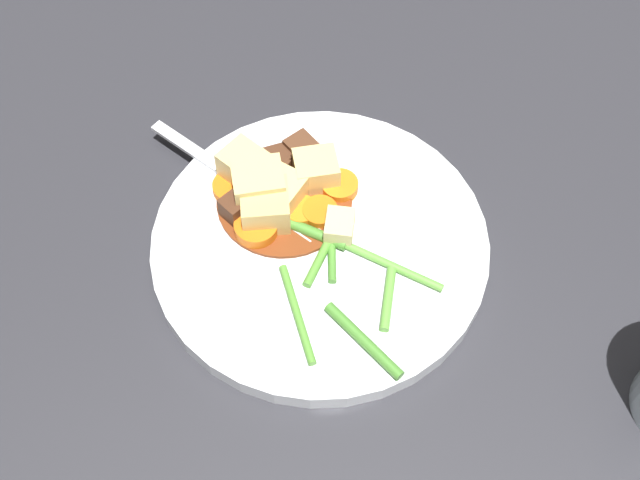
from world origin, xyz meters
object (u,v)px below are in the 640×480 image
object	(u,v)px
potato_chunk_3	(337,222)
meat_chunk_4	(236,208)
carrot_slice_2	(256,228)
potato_chunk_0	(259,187)
meat_chunk_1	(248,159)
meat_chunk_3	(302,150)
meat_chunk_0	(277,158)
carrot_slice_3	(233,187)
dinner_plate	(320,245)
meat_chunk_2	(273,175)
potato_chunk_1	(265,207)
potato_chunk_4	(316,171)
carrot_slice_0	(320,213)
potato_chunk_5	(280,192)
potato_chunk_2	(245,167)
fork	(239,181)
carrot_slice_1	(301,211)
carrot_slice_4	(340,186)

from	to	relation	value
potato_chunk_3	meat_chunk_4	bearing A→B (deg)	61.17
carrot_slice_2	meat_chunk_4	world-z (taller)	meat_chunk_4
potato_chunk_0	meat_chunk_1	bearing A→B (deg)	-3.05
meat_chunk_3	meat_chunk_0	bearing A→B (deg)	89.73
meat_chunk_4	carrot_slice_3	bearing A→B (deg)	-8.96
dinner_plate	meat_chunk_0	world-z (taller)	meat_chunk_0
meat_chunk_2	potato_chunk_1	bearing A→B (deg)	152.58
dinner_plate	potato_chunk_4	size ratio (longest dim) A/B	7.69
carrot_slice_3	meat_chunk_0	size ratio (longest dim) A/B	1.44
meat_chunk_3	carrot_slice_0	bearing A→B (deg)	174.62
carrot_slice_0	carrot_slice_2	bearing A→B (deg)	88.06
potato_chunk_5	potato_chunk_4	bearing A→B (deg)	-73.06
potato_chunk_2	fork	distance (m)	0.02
carrot_slice_1	carrot_slice_4	bearing A→B (deg)	-71.67
carrot_slice_2	meat_chunk_4	size ratio (longest dim) A/B	1.56
carrot_slice_1	carrot_slice_3	xyz separation A→B (m)	(0.04, 0.04, -0.00)
carrot_slice_4	potato_chunk_5	bearing A→B (deg)	85.03
potato_chunk_1	potato_chunk_4	xyz separation A→B (m)	(0.02, -0.05, -0.00)
carrot_slice_3	dinner_plate	bearing A→B (deg)	-143.76
potato_chunk_3	meat_chunk_0	distance (m)	0.08
dinner_plate	carrot_slice_2	distance (m)	0.05
carrot_slice_2	potato_chunk_1	distance (m)	0.02
dinner_plate	carrot_slice_2	bearing A→B (deg)	62.64
carrot_slice_2	carrot_slice_3	bearing A→B (deg)	7.27
meat_chunk_0	meat_chunk_3	bearing A→B (deg)	-90.27
carrot_slice_2	potato_chunk_3	world-z (taller)	potato_chunk_3
fork	potato_chunk_2	bearing A→B (deg)	-77.63
carrot_slice_4	meat_chunk_1	xyz separation A→B (m)	(0.05, 0.06, 0.00)
potato_chunk_1	dinner_plate	bearing A→B (deg)	-135.46
potato_chunk_4	meat_chunk_2	distance (m)	0.03
dinner_plate	potato_chunk_2	bearing A→B (deg)	26.25
carrot_slice_3	carrot_slice_1	bearing A→B (deg)	-132.74
carrot_slice_3	potato_chunk_2	bearing A→B (deg)	-61.03
fork	potato_chunk_4	bearing A→B (deg)	-108.34
meat_chunk_1	meat_chunk_3	xyz separation A→B (m)	(-0.01, -0.04, 0.00)
carrot_slice_2	fork	bearing A→B (deg)	-1.29
carrot_slice_0	meat_chunk_2	xyz separation A→B (m)	(0.04, 0.02, 0.01)
carrot_slice_0	potato_chunk_4	xyz separation A→B (m)	(0.03, -0.01, 0.01)
meat_chunk_4	meat_chunk_0	bearing A→B (deg)	-49.97
potato_chunk_4	potato_chunk_1	bearing A→B (deg)	113.15
carrot_slice_0	dinner_plate	bearing A→B (deg)	160.39
carrot_slice_0	potato_chunk_1	bearing A→B (deg)	72.97
carrot_slice_1	fork	size ratio (longest dim) A/B	0.17
meat_chunk_0	meat_chunk_3	world-z (taller)	meat_chunk_3
potato_chunk_3	potato_chunk_5	bearing A→B (deg)	40.62
meat_chunk_1	meat_chunk_2	size ratio (longest dim) A/B	0.96
potato_chunk_0	potato_chunk_3	world-z (taller)	potato_chunk_0
potato_chunk_0	potato_chunk_3	size ratio (longest dim) A/B	1.48
carrot_slice_2	meat_chunk_0	size ratio (longest dim) A/B	1.52
potato_chunk_3	dinner_plate	bearing A→B (deg)	106.97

